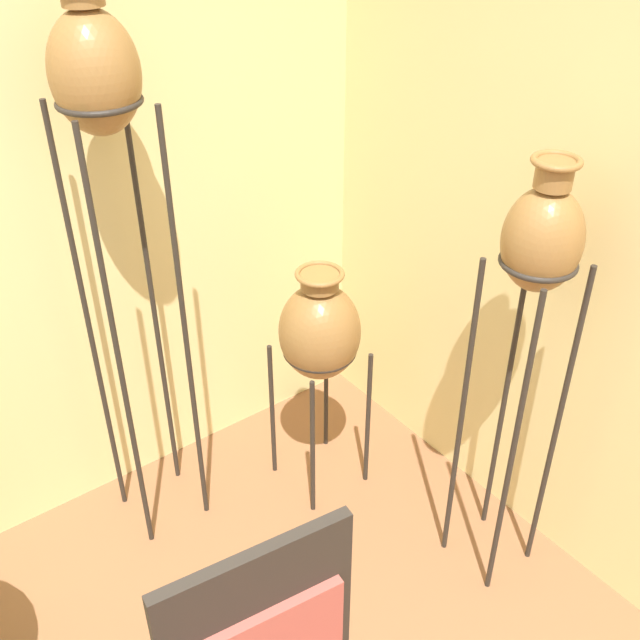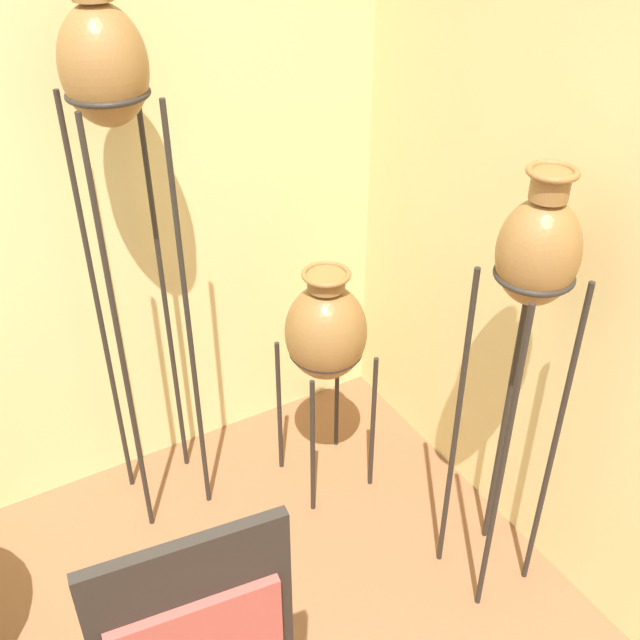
# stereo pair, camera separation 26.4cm
# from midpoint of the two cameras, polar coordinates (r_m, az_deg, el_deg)

# --- Properties ---
(vase_stand_tall) EXTENTS (0.28, 0.28, 2.06)m
(vase_stand_tall) POSITION_cam_midpoint_polar(r_m,az_deg,el_deg) (2.45, -19.60, 15.55)
(vase_stand_tall) COLOR #28231E
(vase_stand_tall) RESTS_ON ground_plane
(vase_stand_medium) EXTENTS (0.25, 0.25, 1.64)m
(vase_stand_medium) POSITION_cam_midpoint_polar(r_m,az_deg,el_deg) (2.31, 13.27, 4.67)
(vase_stand_medium) COLOR #28231E
(vase_stand_medium) RESTS_ON ground_plane
(vase_stand_short) EXTENTS (0.32, 0.32, 1.04)m
(vase_stand_short) POSITION_cam_midpoint_polar(r_m,az_deg,el_deg) (2.91, -2.61, -1.04)
(vase_stand_short) COLOR #28231E
(vase_stand_short) RESTS_ON ground_plane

